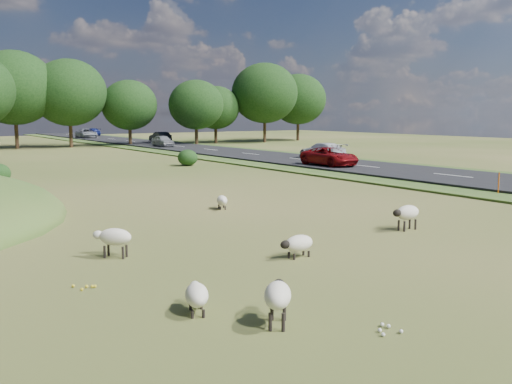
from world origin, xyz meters
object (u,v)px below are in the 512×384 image
Objects in this scene: car_5 at (163,141)px; sheep_3 at (407,213)px; car_1 at (330,156)px; car_3 at (160,137)px; car_6 at (93,132)px; marker_post at (499,184)px; sheep_5 at (114,237)px; sheep_0 at (298,244)px; sheep_2 at (278,295)px; car_7 at (322,151)px; sheep_1 at (197,295)px; sheep_4 at (222,201)px; car_4 at (86,133)px.

sheep_3 is at bearing -104.75° from car_5.
car_1 is 40.07m from car_3.
car_6 is (0.00, 29.37, -0.07)m from car_3.
marker_post is 0.27× the size of car_3.
sheep_5 is 90.77m from car_6.
marker_post is at bearing -167.81° from sheep_0.
sheep_2 is 0.24× the size of car_7.
car_1 is at bearing 84.56° from car_3.
sheep_0 is 64.41m from car_3.
sheep_3 is at bearing -173.15° from sheep_0.
sheep_1 is 0.29× the size of car_5.
sheep_4 is at bearing -111.23° from car_5.
car_4 is (16.44, 72.47, 0.60)m from sheep_4.
car_5 is at bearing -113.11° from sheep_0.
sheep_4 is at bearing -108.75° from sheep_0.
car_5 is (16.44, 42.33, 0.55)m from sheep_4.
car_5 reaches higher than car_6.
car_1 is 60.79m from car_4.
car_3 is (20.24, 51.56, 0.60)m from sheep_4.
car_1 is (23.64, 22.91, 0.54)m from sheep_1.
car_1 is at bearing 86.86° from car_6.
sheep_1 reaches higher than sheep_4.
car_6 is at bearing 6.93° from sheep_1.
car_4 reaches higher than sheep_2.
car_5 is (13.17, 50.05, 0.29)m from sheep_3.
marker_post is 11.38m from sheep_3.
car_1 is (13.17, 19.40, 0.30)m from sheep_3.
car_7 is (16.97, 24.78, 0.32)m from sheep_3.
car_7 is (20.24, 17.06, 0.58)m from sheep_4.
sheep_5 is 0.23× the size of car_1.
sheep_3 is at bearing 45.38° from sheep_4.
sheep_3 is 0.29× the size of car_3.
sheep_5 is at bearing -36.87° from sheep_0.
sheep_4 is 20.18m from car_1.
car_4 is at bearing -170.35° from sheep_4.
car_5 reaches higher than sheep_4.
marker_post is 0.24× the size of car_1.
sheep_5 is at bearing 45.23° from sheep_2.
car_4 is 55.55m from car_7.
sheep_0 reaches higher than sheep_4.
sheep_4 is 0.21× the size of car_4.
sheep_0 is 9.05m from sheep_4.
sheep_0 is 0.98× the size of sheep_2.
car_3 is at bearing -0.10° from sheep_1.
sheep_3 is 30.04m from car_7.
car_7 is at bearing -126.29° from sheep_3.
car_4 is 30.14m from car_5.
car_3 is (26.40, 64.31, 0.36)m from sheep_2.
car_5 is at bearing 67.63° from car_3.
sheep_1 is 13.33m from sheep_4.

